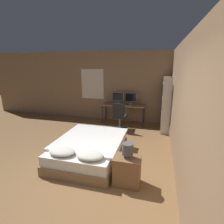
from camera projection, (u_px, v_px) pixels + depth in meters
ground_plane at (72, 195)px, 3.06m from camera, size 20.00×20.00×0.00m
wall_back at (123, 87)px, 6.81m from camera, size 12.00×0.08×2.70m
wall_side_right at (180, 107)px, 3.65m from camera, size 0.06×12.00×2.70m
bed at (90, 149)px, 4.19m from camera, size 1.50×1.96×0.57m
nightstand at (127, 171)px, 3.27m from camera, size 0.49×0.36×0.56m
bedside_lamp at (128, 149)px, 3.15m from camera, size 0.20×0.20×0.28m
desk at (123, 107)px, 6.64m from camera, size 1.63×0.56×0.73m
monitor_left at (118, 97)px, 6.78m from camera, size 0.45×0.16×0.44m
monitor_right at (131, 98)px, 6.65m from camera, size 0.45×0.16×0.44m
keyboard at (122, 105)px, 6.45m from camera, size 0.35×0.13×0.02m
computer_mouse at (129, 106)px, 6.38m from camera, size 0.07×0.05×0.04m
office_chair at (119, 119)px, 6.06m from camera, size 0.52×0.52×0.95m
bookshelf at (166, 101)px, 5.75m from camera, size 0.27×0.92×1.82m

